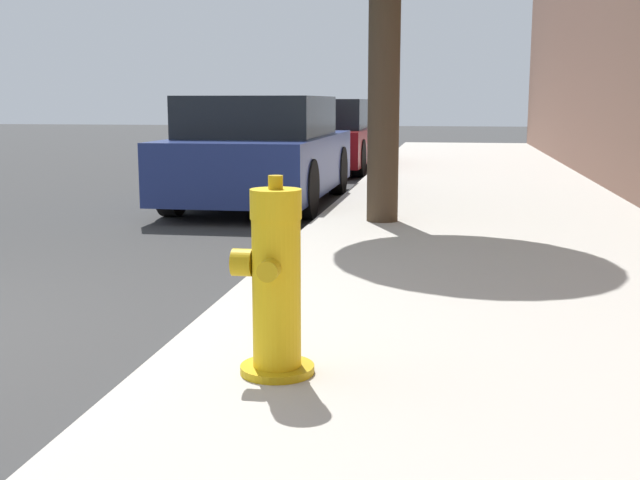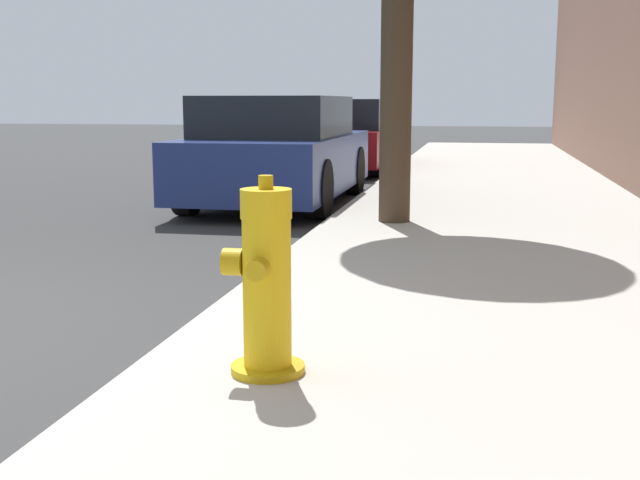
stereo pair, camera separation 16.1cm
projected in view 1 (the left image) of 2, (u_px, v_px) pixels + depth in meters
The scene contains 4 objects.
sidewalk_slab at pixel (526, 377), 3.66m from camera, with size 3.45×40.00×0.13m.
fire_hydrant at pixel (275, 285), 3.45m from camera, with size 0.36×0.36×0.87m.
parked_car_near at pixel (262, 152), 10.19m from camera, with size 1.77×4.04×1.37m.
parked_car_mid at pixel (324, 136), 15.22m from camera, with size 1.81×4.05×1.35m.
Camera 1 is at (3.22, -3.61, 1.31)m, focal length 45.00 mm.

